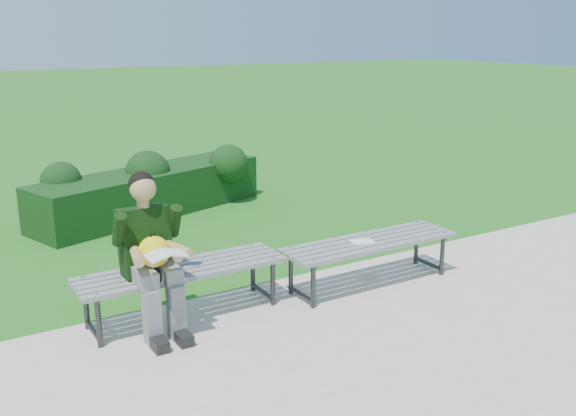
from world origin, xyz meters
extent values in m
plane|color=#307D19|center=(0.00, 0.00, 0.00)|extent=(80.00, 80.00, 0.00)
cube|color=#ADA890|center=(0.00, -1.75, 0.01)|extent=(30.00, 3.50, 0.02)
cube|color=#153F16|center=(0.28, 3.06, 0.30)|extent=(3.42, 1.82, 0.60)
sphere|color=#153F16|center=(-0.86, 3.11, 0.57)|extent=(0.65, 0.65, 0.52)
sphere|color=#153F16|center=(0.26, 3.05, 0.57)|extent=(0.77, 0.77, 0.61)
sphere|color=#153F16|center=(1.46, 3.05, 0.57)|extent=(0.71, 0.71, 0.56)
cube|color=slate|center=(-0.62, -0.52, 0.45)|extent=(1.80, 0.08, 0.04)
cube|color=slate|center=(-0.62, -0.41, 0.45)|extent=(1.80, 0.08, 0.04)
cube|color=slate|center=(-0.62, -0.31, 0.45)|extent=(1.80, 0.08, 0.04)
cube|color=slate|center=(-0.62, -0.21, 0.45)|extent=(1.80, 0.09, 0.04)
cube|color=slate|center=(-0.62, -0.10, 0.45)|extent=(1.80, 0.09, 0.04)
cylinder|color=#2D2D30|center=(-1.40, -0.50, 0.23)|extent=(0.04, 0.04, 0.41)
cylinder|color=#2D2D30|center=(-1.40, -0.12, 0.23)|extent=(0.04, 0.04, 0.41)
cylinder|color=#2D2D30|center=(-1.40, -0.31, 0.41)|extent=(0.04, 0.42, 0.04)
cylinder|color=#2D2D30|center=(-1.40, -0.31, 0.08)|extent=(0.04, 0.42, 0.04)
cylinder|color=gray|center=(-1.40, -0.52, 0.47)|extent=(0.02, 0.02, 0.01)
cylinder|color=gray|center=(-1.40, -0.10, 0.47)|extent=(0.02, 0.02, 0.01)
cylinder|color=#2D2D30|center=(0.16, -0.50, 0.23)|extent=(0.04, 0.04, 0.41)
cylinder|color=#2D2D30|center=(0.16, -0.12, 0.23)|extent=(0.04, 0.04, 0.41)
cylinder|color=#2D2D30|center=(0.16, -0.31, 0.41)|extent=(0.04, 0.42, 0.04)
cylinder|color=#2D2D30|center=(0.16, -0.31, 0.08)|extent=(0.04, 0.42, 0.04)
cylinder|color=gray|center=(0.16, -0.52, 0.47)|extent=(0.02, 0.02, 0.01)
cylinder|color=gray|center=(0.16, -0.10, 0.47)|extent=(0.02, 0.02, 0.01)
cube|color=slate|center=(1.21, -0.76, 0.45)|extent=(1.80, 0.08, 0.04)
cube|color=slate|center=(1.21, -0.66, 0.45)|extent=(1.80, 0.08, 0.04)
cube|color=slate|center=(1.21, -0.55, 0.45)|extent=(1.80, 0.08, 0.04)
cube|color=slate|center=(1.21, -0.45, 0.45)|extent=(1.80, 0.08, 0.04)
cube|color=slate|center=(1.21, -0.34, 0.45)|extent=(1.80, 0.08, 0.04)
cylinder|color=#2D2D30|center=(0.43, -0.74, 0.23)|extent=(0.04, 0.04, 0.41)
cylinder|color=#2D2D30|center=(0.43, -0.36, 0.23)|extent=(0.04, 0.04, 0.41)
cylinder|color=#2D2D30|center=(0.43, -0.55, 0.41)|extent=(0.04, 0.42, 0.04)
cylinder|color=#2D2D30|center=(0.43, -0.55, 0.08)|extent=(0.04, 0.42, 0.04)
cylinder|color=gray|center=(0.43, -0.76, 0.47)|extent=(0.02, 0.02, 0.01)
cylinder|color=gray|center=(0.43, -0.34, 0.47)|extent=(0.02, 0.02, 0.01)
cylinder|color=#2D2D30|center=(1.99, -0.74, 0.23)|extent=(0.04, 0.04, 0.41)
cylinder|color=#2D2D30|center=(1.99, -0.36, 0.23)|extent=(0.04, 0.04, 0.41)
cylinder|color=#2D2D30|center=(1.99, -0.55, 0.41)|extent=(0.04, 0.42, 0.04)
cylinder|color=#2D2D30|center=(1.99, -0.55, 0.08)|extent=(0.04, 0.42, 0.04)
cylinder|color=gray|center=(1.99, -0.76, 0.47)|extent=(0.02, 0.02, 0.01)
cylinder|color=gray|center=(1.99, -0.34, 0.47)|extent=(0.02, 0.02, 0.01)
cube|color=gray|center=(-1.02, -0.47, 0.54)|extent=(0.14, 0.42, 0.13)
cube|color=gray|center=(-0.82, -0.47, 0.54)|extent=(0.14, 0.42, 0.13)
cube|color=gray|center=(-1.02, -0.65, 0.24)|extent=(0.12, 0.13, 0.45)
cube|color=gray|center=(-0.82, -0.65, 0.24)|extent=(0.12, 0.13, 0.45)
cube|color=black|center=(-1.02, -0.75, 0.07)|extent=(0.11, 0.26, 0.09)
cube|color=black|center=(-0.82, -0.75, 0.07)|extent=(0.11, 0.26, 0.09)
cube|color=black|center=(-0.92, -0.27, 0.75)|extent=(0.40, 0.30, 0.59)
cylinder|color=tan|center=(-0.92, -0.29, 1.07)|extent=(0.10, 0.10, 0.08)
sphere|color=tan|center=(-0.92, -0.31, 1.20)|extent=(0.21, 0.21, 0.21)
sphere|color=black|center=(-0.92, -0.28, 1.23)|extent=(0.21, 0.21, 0.21)
cylinder|color=black|center=(-1.15, -0.37, 0.91)|extent=(0.10, 0.21, 0.30)
cylinder|color=black|center=(-0.69, -0.37, 0.91)|extent=(0.10, 0.21, 0.30)
cylinder|color=tan|center=(-1.09, -0.59, 0.74)|extent=(0.14, 0.31, 0.08)
cylinder|color=tan|center=(-0.75, -0.59, 0.74)|extent=(0.14, 0.31, 0.08)
sphere|color=tan|center=(-1.02, -0.75, 0.74)|extent=(0.09, 0.09, 0.09)
sphere|color=tan|center=(-0.82, -0.75, 0.74)|extent=(0.09, 0.09, 0.09)
sphere|color=#EFE909|center=(-0.92, -0.49, 0.72)|extent=(0.25, 0.25, 0.25)
cone|color=orange|center=(-0.92, -0.60, 0.71)|extent=(0.07, 0.07, 0.07)
cone|color=black|center=(-0.94, -0.48, 0.85)|extent=(0.03, 0.05, 0.08)
cone|color=black|center=(-0.91, -0.47, 0.85)|extent=(0.03, 0.04, 0.07)
sphere|color=white|center=(-0.97, -0.59, 0.75)|extent=(0.05, 0.05, 0.05)
sphere|color=white|center=(-0.88, -0.59, 0.75)|extent=(0.05, 0.05, 0.05)
cube|color=white|center=(-1.00, -0.77, 0.79)|extent=(0.15, 0.20, 0.05)
cube|color=white|center=(-0.85, -0.77, 0.79)|extent=(0.15, 0.20, 0.05)
cube|color=white|center=(1.11, -0.55, 0.47)|extent=(0.25, 0.21, 0.01)
camera|label=1|loc=(-2.50, -5.16, 2.41)|focal=40.00mm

